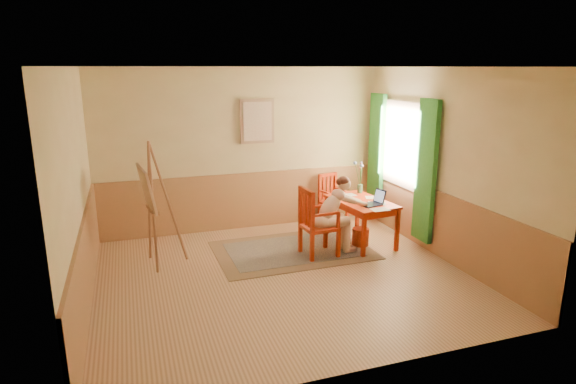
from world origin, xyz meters
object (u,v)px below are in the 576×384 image
object	(u,v)px
chair_left	(316,223)
chair_back	(332,199)
table	(361,206)
laptop	(374,202)
figure	(334,212)
easel	(150,193)

from	to	relation	value
chair_left	chair_back	distance (m)	1.68
table	laptop	size ratio (longest dim) A/B	3.03
chair_left	chair_back	bearing A→B (deg)	58.12
chair_left	laptop	distance (m)	1.00
figure	laptop	xyz separation A→B (m)	(0.67, 0.01, 0.10)
chair_left	easel	bearing A→B (deg)	169.47
chair_back	laptop	size ratio (longest dim) A/B	2.16
laptop	figure	bearing A→B (deg)	-179.50
table	laptop	bearing A→B (deg)	-75.44
chair_left	easel	distance (m)	2.46
chair_back	easel	bearing A→B (deg)	-163.09
chair_back	easel	world-z (taller)	easel
easel	chair_back	bearing A→B (deg)	16.91
chair_left	laptop	world-z (taller)	chair_left
chair_back	easel	size ratio (longest dim) A/B	0.50
laptop	easel	distance (m)	3.37
table	easel	xyz separation A→B (m)	(-3.26, 0.13, 0.45)
chair_back	laptop	world-z (taller)	laptop
table	figure	world-z (taller)	figure
chair_back	figure	bearing A→B (deg)	-112.39
table	easel	world-z (taller)	easel
chair_back	figure	xyz separation A→B (m)	(-0.58, -1.40, 0.21)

